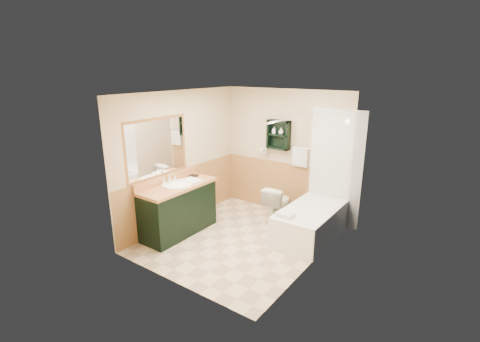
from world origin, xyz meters
name	(u,v)px	position (x,y,z in m)	size (l,w,h in m)	color
floor	(239,239)	(0.00, 0.00, 0.00)	(3.00, 3.00, 0.00)	beige
back_wall	(285,152)	(0.00, 1.52, 1.20)	(2.60, 0.04, 2.40)	beige
left_wall	(180,158)	(-1.32, 0.00, 1.20)	(0.04, 3.00, 2.40)	beige
right_wall	(317,187)	(1.32, 0.00, 1.20)	(0.04, 3.00, 2.40)	beige
ceiling	(239,92)	(0.00, 0.00, 2.42)	(2.60, 3.00, 0.04)	white
wainscot_left	(183,195)	(-1.29, 0.00, 0.50)	(2.98, 2.98, 1.00)	tan
wainscot_back	(283,187)	(0.00, 1.49, 0.50)	(2.58, 2.58, 1.00)	tan
mirror_frame	(157,148)	(-1.27, -0.55, 1.50)	(1.30, 1.30, 1.00)	olive
mirror_glass	(157,148)	(-1.27, -0.55, 1.50)	(1.20, 1.20, 0.90)	white
tile_right	(334,182)	(1.28, 0.75, 1.05)	(1.50, 1.50, 2.10)	white
tile_back	(335,169)	(1.03, 1.48, 1.05)	(0.95, 0.95, 2.10)	white
tile_accent	(338,128)	(1.27, 0.75, 1.90)	(1.50, 1.50, 0.10)	#124131
wall_shelf	(278,135)	(-0.10, 1.41, 1.55)	(0.45, 0.15, 0.55)	black
hair_dryer	(265,150)	(-0.40, 1.43, 1.20)	(0.10, 0.24, 0.18)	silver
towel_bar	(301,148)	(0.35, 1.45, 1.35)	(0.40, 0.06, 0.40)	silver
curtain_rod	(293,117)	(0.53, 0.75, 2.00)	(0.03, 0.03, 1.60)	silver
shower_curtain	(296,166)	(0.53, 0.92, 1.15)	(1.05, 1.05, 1.70)	beige
vanity	(178,209)	(-0.99, -0.41, 0.44)	(0.59, 1.39, 0.88)	black
bathtub	(311,222)	(0.93, 0.78, 0.26)	(0.78, 1.50, 0.52)	white
toilet	(278,203)	(0.14, 1.04, 0.34)	(0.38, 0.69, 0.67)	white
counter_towel	(192,181)	(-0.89, -0.15, 0.90)	(0.30, 0.24, 0.04)	silver
vanity_book	(189,171)	(-1.16, 0.05, 0.99)	(0.16, 0.02, 0.21)	black
tub_towel	(286,215)	(0.73, 0.22, 0.55)	(0.26, 0.21, 0.07)	silver
soap_bottle_a	(274,132)	(-0.19, 1.40, 1.60)	(0.06, 0.13, 0.06)	white
soap_bottle_b	(281,132)	(-0.04, 1.40, 1.61)	(0.10, 0.12, 0.10)	white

